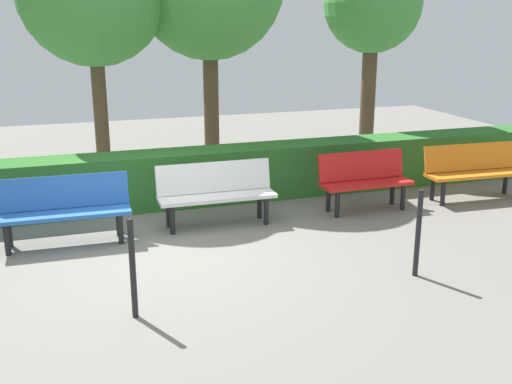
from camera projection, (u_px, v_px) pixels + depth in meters
name	position (u px, v px, depth m)	size (l,w,h in m)	color
ground_plane	(158.00, 251.00, 7.58)	(19.78, 19.78, 0.00)	gray
bench_orange	(474.00, 169.00, 9.61)	(1.65, 0.55, 0.86)	orange
bench_red	(364.00, 178.00, 9.07)	(1.39, 0.48, 0.86)	red
bench_white	(216.00, 191.00, 8.42)	(1.62, 0.49, 0.86)	white
bench_blue	(63.00, 207.00, 7.71)	(1.66, 0.50, 0.86)	blue
hedge_row	(199.00, 176.00, 9.43)	(15.78, 0.64, 0.83)	#2D6B28
tree_near	(373.00, 6.00, 11.59)	(1.87, 1.87, 3.95)	brown
railing_post_mid	(418.00, 233.00, 6.74)	(0.06, 0.06, 1.00)	black
railing_post_far	(133.00, 269.00, 5.80)	(0.06, 0.06, 1.00)	black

